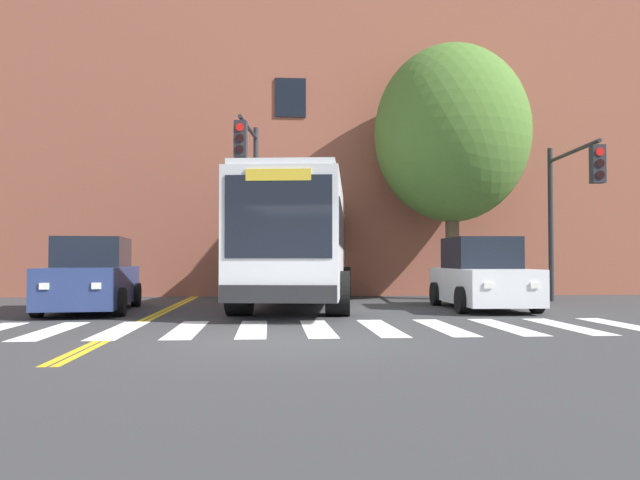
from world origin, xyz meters
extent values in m
plane|color=#38383A|center=(0.00, 0.00, 0.00)|extent=(120.00, 120.00, 0.00)
cube|color=white|center=(-4.29, 1.69, 0.00)|extent=(0.55, 3.08, 0.01)
cube|color=white|center=(-3.07, 1.70, 0.00)|extent=(0.55, 3.08, 0.01)
cube|color=white|center=(-1.84, 1.71, 0.00)|extent=(0.55, 3.08, 0.01)
cube|color=white|center=(-0.61, 1.71, 0.00)|extent=(0.55, 3.08, 0.01)
cube|color=white|center=(0.61, 1.72, 0.00)|extent=(0.55, 3.08, 0.01)
cube|color=white|center=(1.84, 1.73, 0.00)|extent=(0.55, 3.08, 0.01)
cube|color=white|center=(3.07, 1.74, 0.00)|extent=(0.55, 3.08, 0.01)
cube|color=white|center=(4.29, 1.75, 0.00)|extent=(0.55, 3.08, 0.01)
cube|color=white|center=(5.52, 1.75, 0.00)|extent=(0.55, 3.08, 0.01)
cube|color=white|center=(6.75, 1.76, 0.00)|extent=(0.55, 3.08, 0.01)
cube|color=gold|center=(-3.06, 15.72, 0.00)|extent=(0.12, 36.00, 0.01)
cube|color=gold|center=(-2.90, 15.72, 0.00)|extent=(0.12, 36.00, 0.01)
cube|color=white|center=(0.54, 7.73, 1.84)|extent=(3.74, 11.02, 2.81)
cube|color=black|center=(1.75, 7.58, 2.13)|extent=(1.26, 9.87, 1.01)
cube|color=black|center=(-0.66, 7.88, 2.13)|extent=(1.26, 9.87, 1.01)
cube|color=black|center=(-0.13, 2.36, 2.18)|extent=(2.16, 0.29, 1.68)
cube|color=yellow|center=(-0.13, 2.36, 3.02)|extent=(1.32, 0.20, 0.24)
cube|color=#232326|center=(-0.14, 2.33, 0.62)|extent=(2.36, 0.39, 0.36)
cube|color=silver|center=(0.54, 7.73, 3.33)|extent=(3.54, 10.58, 0.16)
cylinder|color=black|center=(1.27, 4.26, 0.52)|extent=(0.69, 1.11, 1.05)
cylinder|color=black|center=(-1.02, 4.55, 0.52)|extent=(0.69, 1.11, 1.05)
cylinder|color=black|center=(1.99, 10.00, 0.52)|extent=(0.69, 1.11, 1.05)
cylinder|color=black|center=(-0.30, 10.29, 0.52)|extent=(0.69, 1.11, 1.05)
cylinder|color=black|center=(2.13, 11.09, 0.52)|extent=(0.69, 1.11, 1.05)
cylinder|color=black|center=(-0.16, 11.38, 0.52)|extent=(0.69, 1.11, 1.05)
cube|color=navy|center=(-4.80, 5.94, 0.65)|extent=(2.22, 4.87, 0.94)
cube|color=black|center=(-4.81, 6.08, 1.50)|extent=(1.81, 2.41, 0.75)
cube|color=white|center=(-4.04, 3.62, 0.74)|extent=(0.20, 0.06, 0.14)
cube|color=white|center=(-5.10, 3.52, 0.74)|extent=(0.20, 0.06, 0.14)
cylinder|color=black|center=(-3.76, 4.57, 0.33)|extent=(0.28, 0.68, 0.66)
cylinder|color=black|center=(-5.57, 4.40, 0.33)|extent=(0.28, 0.68, 0.66)
cylinder|color=black|center=(-4.03, 7.48, 0.33)|extent=(0.28, 0.68, 0.66)
cylinder|color=black|center=(-5.84, 7.31, 0.33)|extent=(0.28, 0.68, 0.66)
cube|color=white|center=(5.28, 5.97, 0.63)|extent=(1.90, 4.36, 0.89)
cube|color=black|center=(5.28, 6.10, 1.49)|extent=(1.67, 2.11, 0.83)
cube|color=white|center=(5.77, 3.79, 0.72)|extent=(0.20, 0.04, 0.14)
cube|color=white|center=(4.69, 3.81, 0.72)|extent=(0.20, 0.04, 0.14)
cylinder|color=black|center=(6.17, 4.62, 0.33)|extent=(0.23, 0.66, 0.66)
cylinder|color=black|center=(4.32, 4.66, 0.33)|extent=(0.23, 0.66, 0.66)
cylinder|color=black|center=(6.23, 7.29, 0.33)|extent=(0.23, 0.66, 0.66)
cylinder|color=black|center=(4.38, 7.33, 0.33)|extent=(0.23, 0.66, 0.66)
cylinder|color=#28282D|center=(8.47, 8.81, 2.41)|extent=(0.16, 0.16, 4.82)
cylinder|color=#28282D|center=(8.34, 7.07, 4.41)|extent=(0.37, 3.50, 0.11)
cube|color=#28282D|center=(8.22, 5.47, 3.81)|extent=(0.36, 0.30, 1.00)
cylinder|color=red|center=(8.21, 5.33, 4.11)|extent=(0.22, 0.05, 0.22)
cylinder|color=black|center=(8.21, 5.33, 3.81)|extent=(0.22, 0.05, 0.22)
cylinder|color=black|center=(8.21, 5.33, 3.51)|extent=(0.22, 0.05, 0.22)
cylinder|color=#28282D|center=(-0.80, 9.70, 2.76)|extent=(0.16, 0.16, 5.52)
cylinder|color=#28282D|center=(-0.98, 8.18, 5.19)|extent=(0.46, 3.05, 0.11)
cube|color=#28282D|center=(-1.13, 6.81, 4.59)|extent=(0.37, 0.32, 1.00)
cylinder|color=red|center=(-1.15, 6.66, 4.89)|extent=(0.22, 0.05, 0.22)
cylinder|color=black|center=(-1.15, 6.66, 4.59)|extent=(0.22, 0.05, 0.22)
cylinder|color=black|center=(-1.15, 6.66, 4.29)|extent=(0.22, 0.05, 0.22)
cylinder|color=brown|center=(5.63, 9.91, 1.49)|extent=(0.45, 0.45, 2.98)
ellipsoid|color=#4C752D|center=(5.63, 9.91, 5.47)|extent=(6.92, 6.96, 5.85)
cube|color=#9E5642|center=(0.36, 15.05, 6.71)|extent=(38.74, 6.06, 13.41)
cube|color=black|center=(0.36, 11.99, 3.35)|extent=(1.10, 0.06, 1.40)
cube|color=black|center=(0.36, 11.99, 7.11)|extent=(1.10, 0.06, 1.40)
camera|label=1|loc=(-0.21, -10.17, 1.33)|focal=35.00mm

